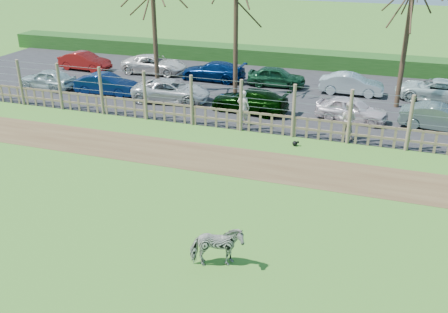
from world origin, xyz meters
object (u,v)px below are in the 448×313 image
(car_4, at_px, (352,109))
(car_8, at_px, (155,64))
(tree_mid, at_px, (236,9))
(tree_right, at_px, (411,8))
(car_0, at_px, (48,79))
(car_5, at_px, (440,118))
(crow, at_px, (295,143))
(car_10, at_px, (277,77))
(visitor_a, at_px, (243,108))
(car_7, at_px, (85,61))
(car_12, at_px, (435,90))
(visitor_b, at_px, (348,120))
(car_3, at_px, (249,101))
(car_11, at_px, (351,84))
(car_9, at_px, (213,71))
(car_1, at_px, (107,84))
(car_2, at_px, (171,91))
(zebra, at_px, (217,247))

(car_4, distance_m, car_8, 14.45)
(tree_mid, xyz_separation_m, tree_right, (9.00, 0.50, 0.37))
(car_0, height_order, car_5, same)
(crow, distance_m, car_10, 9.39)
(tree_mid, bearing_deg, car_10, 51.00)
(visitor_a, relative_size, car_7, 0.47)
(tree_right, distance_m, car_12, 5.36)
(visitor_b, xyz_separation_m, crow, (-2.05, -1.60, -0.78))
(tree_mid, bearing_deg, car_3, -59.38)
(visitor_b, bearing_deg, car_7, -11.00)
(car_8, bearing_deg, car_4, -115.01)
(tree_mid, bearing_deg, car_5, -12.81)
(car_7, relative_size, car_11, 1.00)
(car_0, height_order, car_8, same)
(car_5, height_order, car_7, same)
(visitor_b, distance_m, car_0, 18.08)
(car_3, height_order, car_10, same)
(car_8, distance_m, car_10, 8.48)
(car_9, height_order, car_11, same)
(car_0, bearing_deg, visitor_a, 84.19)
(car_12, bearing_deg, car_1, -70.78)
(visitor_b, relative_size, car_1, 0.47)
(visitor_a, distance_m, car_10, 7.13)
(crow, bearing_deg, tree_mid, 126.46)
(car_2, bearing_deg, car_3, -101.53)
(visitor_a, bearing_deg, zebra, 108.82)
(car_1, xyz_separation_m, car_8, (0.50, 5.30, 0.00))
(tree_mid, height_order, car_10, tree_mid)
(car_3, relative_size, car_4, 1.17)
(car_0, distance_m, car_10, 13.83)
(crow, bearing_deg, car_5, 33.57)
(car_8, bearing_deg, car_2, -149.06)
(zebra, relative_size, car_5, 0.41)
(car_1, xyz_separation_m, car_11, (13.47, 4.57, 0.00))
(tree_right, xyz_separation_m, car_2, (-11.96, -2.95, -4.60))
(crow, xyz_separation_m, car_1, (-11.89, 4.09, 0.52))
(crow, height_order, car_8, car_8)
(tree_mid, xyz_separation_m, zebra, (4.44, -15.95, -4.23))
(visitor_a, bearing_deg, car_3, -76.96)
(crow, height_order, car_9, car_9)
(car_5, height_order, car_8, same)
(zebra, relative_size, car_9, 0.36)
(car_11, bearing_deg, crow, 169.74)
(visitor_a, bearing_deg, visitor_b, -176.09)
(visitor_a, relative_size, car_5, 0.47)
(visitor_a, distance_m, car_8, 11.37)
(car_9, bearing_deg, car_4, 63.93)
(visitor_a, relative_size, car_10, 0.49)
(car_9, bearing_deg, car_8, -93.49)
(tree_right, bearing_deg, crow, -120.56)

